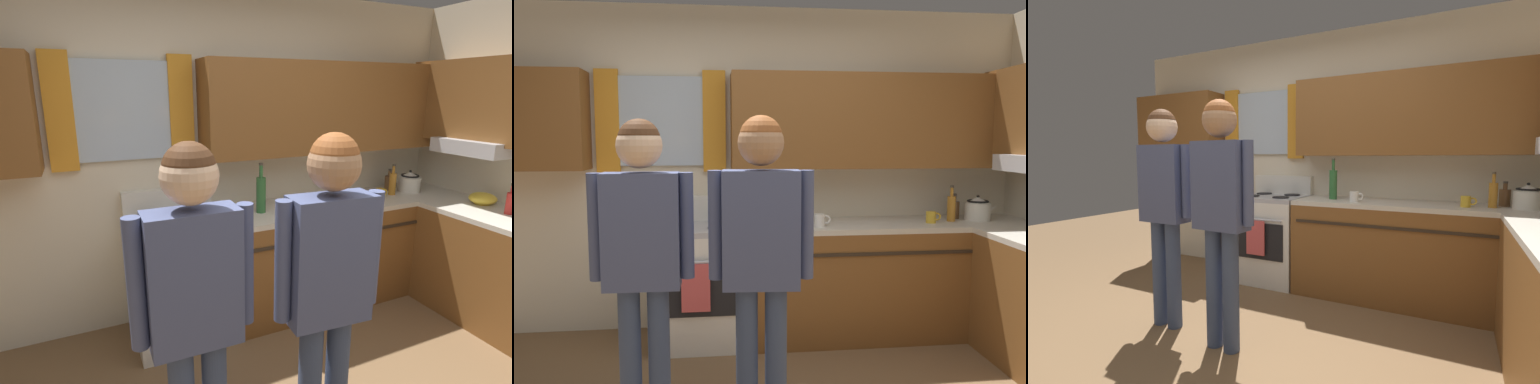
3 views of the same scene
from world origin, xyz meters
The scene contains 12 objects.
ground_plane centered at (0.00, 0.00, 0.00)m, with size 12.00×12.00×0.00m, color brown.
back_wall_unit centered at (0.07, 1.81, 1.46)m, with size 4.60×0.42×2.60m.
kitchen_counter_run centered at (1.49, 1.11, 0.45)m, with size 2.30×2.16×0.90m.
stove_oven centered at (-0.36, 1.54, 0.47)m, with size 0.68×0.67×1.10m.
bottle_squat_brown centered at (1.74, 1.66, 0.98)m, with size 0.08×0.08×0.21m.
bottle_wine_green centered at (0.31, 1.53, 1.05)m, with size 0.08×0.08×0.39m.
bottle_oil_amber centered at (1.65, 1.52, 1.01)m, with size 0.06×0.06×0.29m.
mug_ceramic_white centered at (0.56, 1.40, 0.95)m, with size 0.13×0.08×0.09m.
mug_mustard_yellow centered at (1.46, 1.46, 0.95)m, with size 0.12×0.08×0.09m.
stovetop_kettle centered at (1.89, 1.54, 1.00)m, with size 0.27×0.20×0.21m.
adult_left centered at (-0.59, 0.24, 1.04)m, with size 0.51×0.22×1.66m.
adult_in_plaid centered at (-0.01, 0.16, 1.05)m, with size 0.52×0.23×1.67m.
Camera 3 is at (1.39, -1.73, 1.29)m, focal length 24.77 mm.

